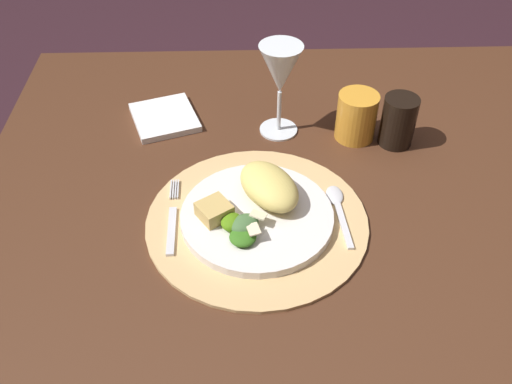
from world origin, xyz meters
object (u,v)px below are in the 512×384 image
dinner_plate (257,216)px  spoon (337,204)px  dark_tumbler (398,121)px  dining_table (297,221)px  amber_tumbler (356,116)px  fork (172,219)px  napkin (165,117)px  wine_glass (280,72)px

dinner_plate → spoon: 0.14m
dinner_plate → dark_tumbler: size_ratio=2.54×
dining_table → dark_tumbler: bearing=25.6°
dining_table → amber_tumbler: size_ratio=12.45×
fork → amber_tumbler: bearing=34.2°
dinner_plate → spoon: (0.13, 0.03, -0.00)m
dining_table → fork: size_ratio=6.63×
napkin → spoon: bearing=-40.3°
wine_glass → amber_tumbler: (0.14, -0.02, -0.08)m
dinner_plate → amber_tumbler: (0.19, 0.22, 0.03)m
dining_table → wine_glass: size_ratio=6.29×
dinner_plate → amber_tumbler: amber_tumbler is taller
dining_table → dinner_plate: dinner_plate is taller
wine_glass → amber_tumbler: 0.17m
napkin → wine_glass: 0.25m
dining_table → dark_tumbler: (0.18, 0.09, 0.16)m
wine_glass → dark_tumbler: wine_glass is taller
wine_glass → dark_tumbler: 0.23m
dining_table → napkin: size_ratio=8.88×
fork → napkin: size_ratio=1.34×
fork → dining_table: bearing=27.7°
dining_table → dinner_plate: size_ratio=4.63×
amber_tumbler → dark_tumbler: (0.07, -0.02, 0.00)m
amber_tumbler → fork: bearing=-145.8°
spoon → dark_tumbler: size_ratio=1.50×
fork → spoon: (0.27, 0.03, 0.00)m
dining_table → dinner_plate: 0.19m
fork → wine_glass: (0.18, 0.24, 0.12)m
spoon → amber_tumbler: size_ratio=1.59×
napkin → wine_glass: bearing=-10.5°
spoon → fork: bearing=-174.5°
dinner_plate → dark_tumbler: bearing=37.6°
dining_table → dinner_plate: bearing=-124.8°
dinner_plate → napkin: dinner_plate is taller
dark_tumbler → dinner_plate: bearing=-142.4°
napkin → dark_tumbler: dark_tumbler is taller
spoon → wine_glass: 0.26m
dining_table → spoon: spoon is taller
dining_table → dark_tumbler: size_ratio=11.78×
napkin → dinner_plate: bearing=-59.1°
fork → amber_tumbler: 0.39m
dark_tumbler → napkin: bearing=169.1°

